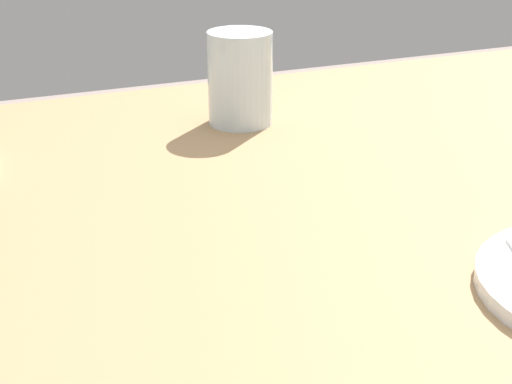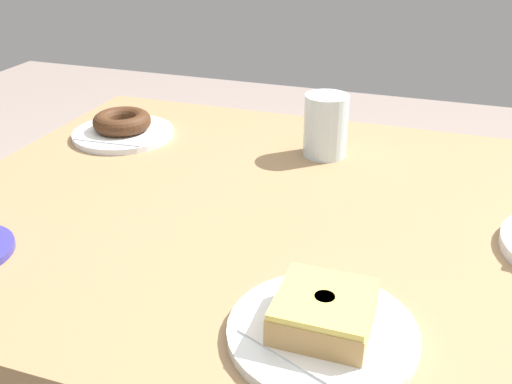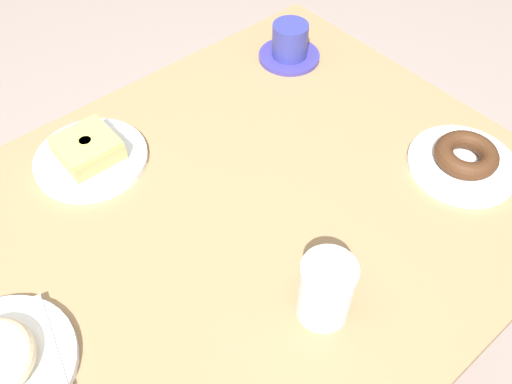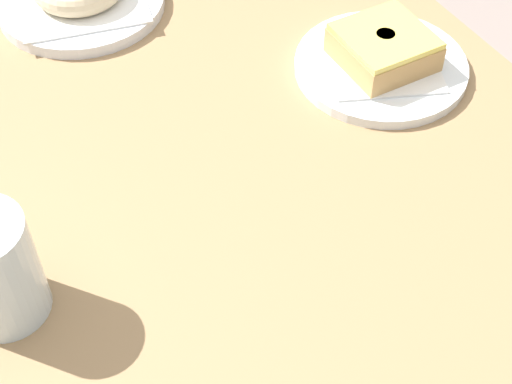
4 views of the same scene
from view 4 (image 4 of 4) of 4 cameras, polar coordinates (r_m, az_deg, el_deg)
name	(u,v)px [view 4 (image 4 of 4)]	position (r m, az deg, el deg)	size (l,w,h in m)	color
table	(215,244)	(0.83, -3.01, -3.86)	(1.13, 0.81, 0.74)	#94734D
plate_sugar_ring	(79,4)	(1.03, -12.98, 13.39)	(0.21, 0.21, 0.01)	white
plate_glazed_square	(381,66)	(0.92, 9.20, 9.15)	(0.20, 0.20, 0.01)	white
napkin_glazed_square	(382,61)	(0.92, 9.26, 9.52)	(0.13, 0.13, 0.00)	white
donut_glazed_square	(384,47)	(0.91, 9.42, 10.53)	(0.10, 0.10, 0.04)	tan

